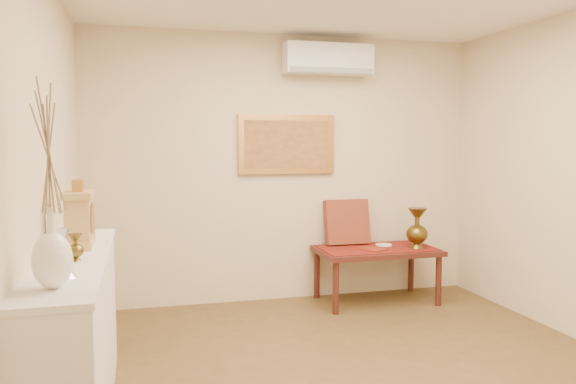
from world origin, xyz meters
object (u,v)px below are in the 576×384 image
object	(u,v)px
display_ledge	(76,341)
wooden_chest	(81,222)
brass_urn_tall	(417,224)
low_table	(376,255)
white_vase	(50,186)
mantel_clock	(79,218)

from	to	relation	value
display_ledge	wooden_chest	size ratio (longest dim) A/B	8.28
brass_urn_tall	low_table	distance (m)	0.51
display_ledge	low_table	world-z (taller)	display_ledge
brass_urn_tall	low_table	size ratio (longest dim) A/B	0.41
brass_urn_tall	white_vase	bearing A→B (deg)	-140.93
white_vase	low_table	size ratio (longest dim) A/B	0.75
mantel_clock	brass_urn_tall	bearing A→B (deg)	25.58
white_vase	wooden_chest	size ratio (longest dim) A/B	3.70
white_vase	display_ledge	size ratio (longest dim) A/B	0.45
white_vase	low_table	xyz separation A→B (m)	(2.68, 2.60, -0.95)
brass_urn_tall	wooden_chest	xyz separation A→B (m)	(-3.07, -1.24, 0.30)
display_ledge	low_table	bearing A→B (deg)	35.10
display_ledge	mantel_clock	xyz separation A→B (m)	(0.01, 0.31, 0.66)
display_ledge	wooden_chest	distance (m)	0.81
white_vase	wooden_chest	bearing A→B (deg)	89.97
low_table	white_vase	bearing A→B (deg)	-135.84
white_vase	mantel_clock	xyz separation A→B (m)	(0.01, 1.03, -0.28)
brass_urn_tall	wooden_chest	distance (m)	3.32
display_ledge	wooden_chest	world-z (taller)	wooden_chest
brass_urn_tall	display_ledge	distance (m)	3.55
display_ledge	wooden_chest	xyz separation A→B (m)	(-0.00, 0.52, 0.61)
white_vase	low_table	world-z (taller)	white_vase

